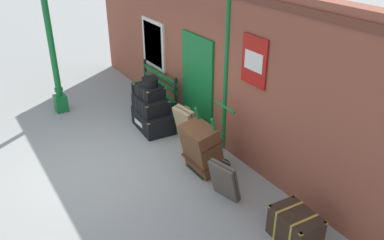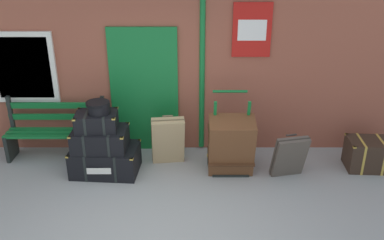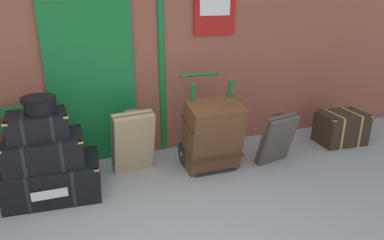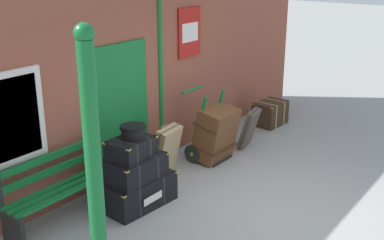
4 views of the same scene
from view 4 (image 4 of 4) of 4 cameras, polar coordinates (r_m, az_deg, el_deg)
ground_plane at (r=6.71m, az=9.16°, el=-10.97°), size 60.00×60.00×0.00m
brick_facade at (r=7.55m, az=-7.97°, el=5.57°), size 10.40×0.35×3.20m
lamp_post at (r=4.32m, az=-10.93°, el=-12.73°), size 0.28×0.28×2.84m
platform_bench at (r=6.57m, az=-15.21°, el=-7.71°), size 1.60×0.43×1.01m
steamer_trunk_base at (r=6.84m, az=-6.56°, el=-8.19°), size 1.05×0.72×0.43m
steamer_trunk_middle at (r=6.64m, az=-6.77°, el=-5.54°), size 0.83×0.57×0.33m
steamer_trunk_top at (r=6.51m, az=-7.15°, el=-3.28°), size 0.63×0.48×0.27m
round_hatbox at (r=6.47m, az=-6.90°, el=-1.25°), size 0.35×0.34×0.18m
porters_trolley at (r=8.28m, az=1.75°, el=-2.70°), size 0.71×0.67×1.18m
large_brown_trunk at (r=8.11m, az=2.79°, el=-1.62°), size 0.70×0.61×0.95m
suitcase_slate at (r=8.78m, az=6.71°, el=-0.98°), size 0.55×0.40×0.71m
suitcase_caramel at (r=7.57m, az=-3.14°, el=-3.70°), size 0.55×0.42×0.83m
corner_trunk at (r=10.04m, az=9.14°, el=0.80°), size 0.72×0.53×0.49m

